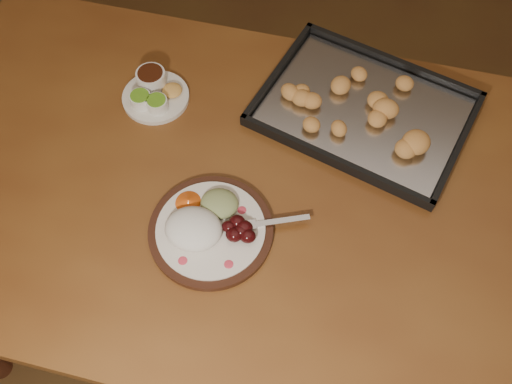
# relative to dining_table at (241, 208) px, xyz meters

# --- Properties ---
(ground) EXTENTS (4.00, 4.00, 0.00)m
(ground) POSITION_rel_dining_table_xyz_m (0.26, 0.27, -0.65)
(ground) COLOR brown
(ground) RESTS_ON ground
(dining_table) EXTENTS (1.53, 0.95, 0.75)m
(dining_table) POSITION_rel_dining_table_xyz_m (0.00, 0.00, 0.00)
(dining_table) COLOR brown
(dining_table) RESTS_ON ground
(dinner_plate) EXTENTS (0.32, 0.25, 0.06)m
(dinner_plate) POSITION_rel_dining_table_xyz_m (-0.04, -0.12, 0.12)
(dinner_plate) COLOR black
(dinner_plate) RESTS_ON dining_table
(condiment_saucer) EXTENTS (0.16, 0.16, 0.05)m
(condiment_saucer) POSITION_rel_dining_table_xyz_m (-0.25, 0.20, 0.12)
(condiment_saucer) COLOR silver
(condiment_saucer) RESTS_ON dining_table
(baking_tray) EXTENTS (0.54, 0.46, 0.05)m
(baking_tray) POSITION_rel_dining_table_xyz_m (0.24, 0.25, 0.11)
(baking_tray) COLOR black
(baking_tray) RESTS_ON dining_table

